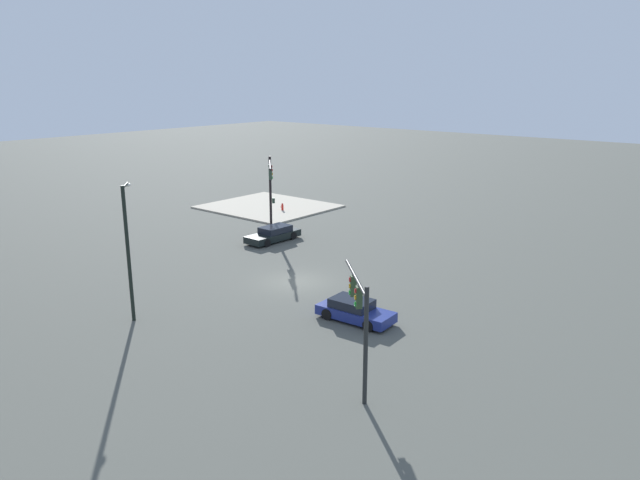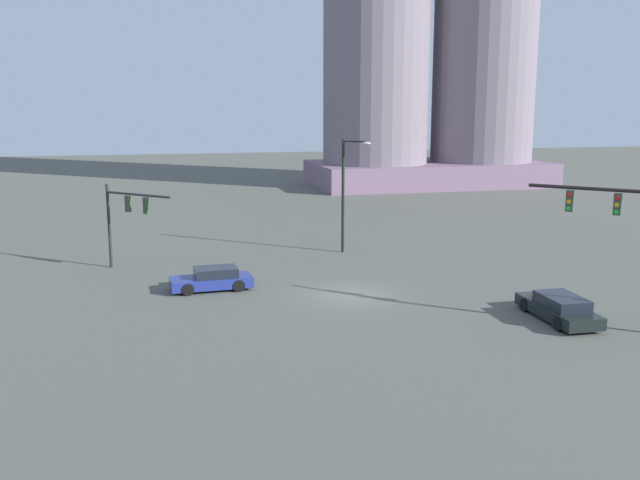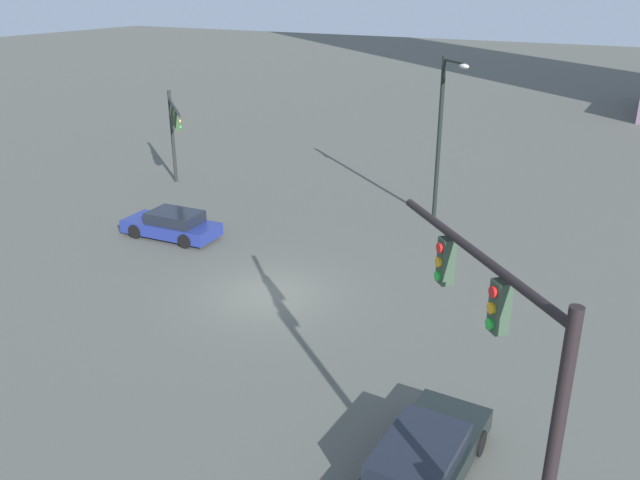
# 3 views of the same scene
# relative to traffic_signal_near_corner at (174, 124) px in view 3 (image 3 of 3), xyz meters

# --- Properties ---
(ground_plane) EXTENTS (216.19, 216.19, 0.00)m
(ground_plane) POSITION_rel_traffic_signal_near_corner_xyz_m (11.31, -8.55, -3.57)
(ground_plane) COLOR #51534B
(traffic_signal_near_corner) EXTENTS (3.72, 3.58, 5.10)m
(traffic_signal_near_corner) POSITION_rel_traffic_signal_near_corner_xyz_m (0.00, 0.00, 0.00)
(traffic_signal_near_corner) COLOR #232525
(traffic_signal_near_corner) RESTS_ON ground
(traffic_signal_opposite_side) EXTENTS (4.20, 4.48, 6.47)m
(traffic_signal_opposite_side) POSITION_rel_traffic_signal_near_corner_xyz_m (21.45, -16.71, 0.90)
(traffic_signal_opposite_side) COLOR black
(traffic_signal_opposite_side) RESTS_ON ground
(streetlamp_curved_arm) EXTENTS (1.65, 1.52, 7.55)m
(streetlamp_curved_arm) POSITION_rel_traffic_signal_near_corner_xyz_m (14.03, 1.87, 0.80)
(streetlamp_curved_arm) COLOR black
(streetlamp_curved_arm) RESTS_ON ground
(sedan_car_approaching) EXTENTS (4.41, 2.03, 1.21)m
(sedan_car_approaching) POSITION_rel_traffic_signal_near_corner_xyz_m (4.48, -5.78, -3.00)
(sedan_car_approaching) COLOR navy
(sedan_car_approaching) RESTS_ON ground
(sedan_car_waiting_far) EXTENTS (1.99, 4.92, 1.21)m
(sedan_car_waiting_far) POSITION_rel_traffic_signal_near_corner_xyz_m (19.52, -14.98, -2.99)
(sedan_car_waiting_far) COLOR black
(sedan_car_waiting_far) RESTS_ON ground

